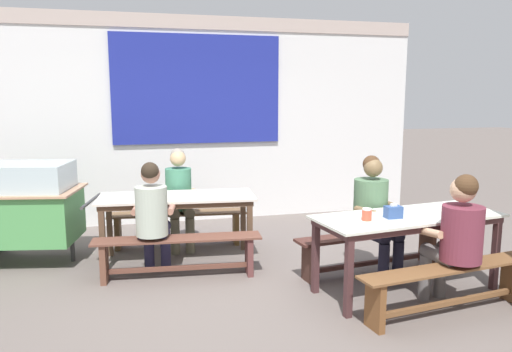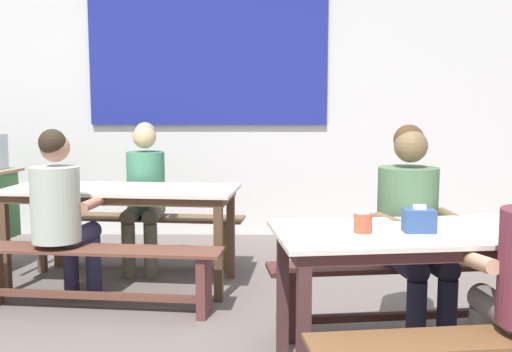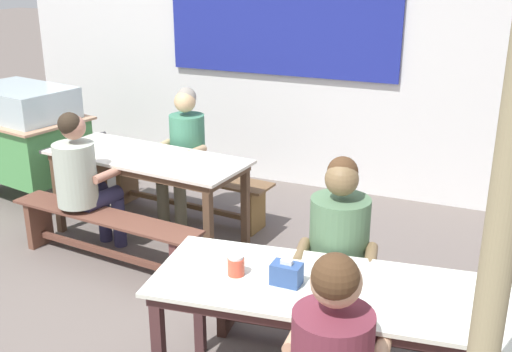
# 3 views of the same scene
# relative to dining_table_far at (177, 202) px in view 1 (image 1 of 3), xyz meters

# --- Properties ---
(ground_plane) EXTENTS (40.00, 40.00, 0.00)m
(ground_plane) POSITION_rel_dining_table_far_xyz_m (0.65, -1.03, -0.69)
(ground_plane) COLOR #675C57
(backdrop_wall) EXTENTS (6.56, 0.23, 3.03)m
(backdrop_wall) POSITION_rel_dining_table_far_xyz_m (0.65, 1.86, 0.91)
(backdrop_wall) COLOR silver
(backdrop_wall) RESTS_ON ground_plane
(dining_table_far) EXTENTS (1.81, 0.86, 0.76)m
(dining_table_far) POSITION_rel_dining_table_far_xyz_m (0.00, 0.00, 0.00)
(dining_table_far) COLOR silver
(dining_table_far) RESTS_ON ground_plane
(dining_table_near) EXTENTS (1.91, 0.93, 0.76)m
(dining_table_near) POSITION_rel_dining_table_far_xyz_m (2.05, -1.48, 0.00)
(dining_table_near) COLOR silver
(dining_table_near) RESTS_ON ground_plane
(bench_far_back) EXTENTS (1.74, 0.48, 0.43)m
(bench_far_back) POSITION_rel_dining_table_far_xyz_m (0.06, 0.57, -0.40)
(bench_far_back) COLOR brown
(bench_far_back) RESTS_ON ground_plane
(bench_far_front) EXTENTS (1.76, 0.45, 0.43)m
(bench_far_front) POSITION_rel_dining_table_far_xyz_m (-0.06, -0.57, -0.40)
(bench_far_front) COLOR brown
(bench_far_front) RESTS_ON ground_plane
(bench_near_back) EXTENTS (1.77, 0.48, 0.43)m
(bench_near_back) POSITION_rel_dining_table_far_xyz_m (1.98, -0.91, -0.39)
(bench_near_back) COLOR #482821
(bench_near_back) RESTS_ON ground_plane
(bench_near_front) EXTENTS (1.77, 0.47, 0.43)m
(bench_near_front) POSITION_rel_dining_table_far_xyz_m (2.12, -2.04, -0.40)
(bench_near_front) COLOR brown
(bench_near_front) RESTS_ON ground_plane
(food_cart) EXTENTS (1.68, 1.11, 1.14)m
(food_cart) POSITION_rel_dining_table_far_xyz_m (-1.70, 0.37, -0.02)
(food_cart) COLOR #509C53
(food_cart) RESTS_ON ground_plane
(person_center_facing) EXTENTS (0.44, 0.55, 1.24)m
(person_center_facing) POSITION_rel_dining_table_far_xyz_m (0.08, 0.50, 0.01)
(person_center_facing) COLOR #6A664F
(person_center_facing) RESTS_ON ground_plane
(person_right_near_table) EXTENTS (0.51, 0.61, 1.27)m
(person_right_near_table) POSITION_rel_dining_table_far_xyz_m (1.96, -0.98, 0.03)
(person_right_near_table) COLOR #1F1E2F
(person_right_near_table) RESTS_ON ground_plane
(person_left_back_turned) EXTENTS (0.48, 0.56, 1.23)m
(person_left_back_turned) POSITION_rel_dining_table_far_xyz_m (-0.30, -0.48, 0.01)
(person_left_back_turned) COLOR #2D2B4C
(person_left_back_turned) RESTS_ON ground_plane
(person_near_front) EXTENTS (0.49, 0.57, 1.24)m
(person_near_front) POSITION_rel_dining_table_far_xyz_m (2.23, -1.97, 0.02)
(person_near_front) COLOR #645F5D
(person_near_front) RESTS_ON ground_plane
(tissue_box) EXTENTS (0.15, 0.10, 0.14)m
(tissue_box) POSITION_rel_dining_table_far_xyz_m (1.85, -1.55, 0.14)
(tissue_box) COLOR #32518E
(tissue_box) RESTS_ON dining_table_near
(condiment_jar) EXTENTS (0.09, 0.09, 0.11)m
(condiment_jar) POSITION_rel_dining_table_far_xyz_m (1.57, -1.57, 0.13)
(condiment_jar) COLOR #DE4F37
(condiment_jar) RESTS_ON dining_table_near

